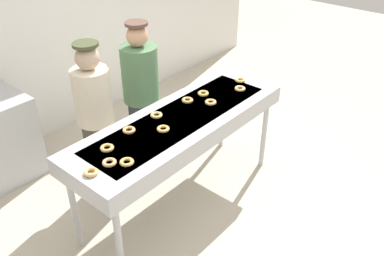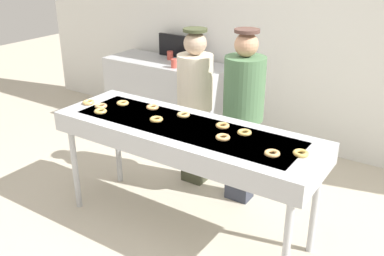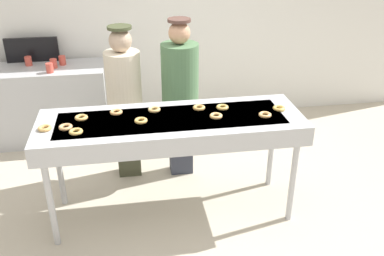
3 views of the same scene
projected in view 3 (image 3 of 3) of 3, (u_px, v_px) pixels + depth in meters
ground_plane at (174, 210)px, 4.09m from camera, size 16.00×16.00×0.00m
back_wall at (150, 3)px, 5.33m from camera, size 8.00×0.12×3.14m
fryer_conveyor at (172, 127)px, 3.69m from camera, size 2.30×0.75×0.99m
glazed_donut_0 at (116, 112)px, 3.72m from camera, size 0.14×0.14×0.03m
glazed_donut_1 at (141, 121)px, 3.57m from camera, size 0.16×0.16×0.03m
glazed_donut_2 at (66, 127)px, 3.46m from camera, size 0.15×0.15×0.03m
glazed_donut_3 at (154, 109)px, 3.77m from camera, size 0.14×0.14×0.03m
glazed_donut_4 at (279, 108)px, 3.80m from camera, size 0.16×0.16×0.03m
glazed_donut_5 at (81, 118)px, 3.62m from camera, size 0.15×0.15×0.03m
glazed_donut_6 at (222, 107)px, 3.82m from camera, size 0.13×0.13×0.03m
glazed_donut_7 at (76, 132)px, 3.38m from camera, size 0.13×0.13×0.03m
glazed_donut_8 at (216, 116)px, 3.65m from camera, size 0.12×0.12×0.03m
glazed_donut_9 at (45, 128)px, 3.44m from camera, size 0.14×0.14×0.03m
glazed_donut_10 at (199, 108)px, 3.81m from camera, size 0.16×0.16×0.03m
glazed_donut_11 at (265, 115)px, 3.67m from camera, size 0.14×0.14×0.03m
worker_baker at (180, 88)px, 4.30m from camera, size 0.38×0.38×1.69m
worker_assistant at (124, 94)px, 4.28m from camera, size 0.35×0.35×1.63m
prep_counter at (37, 104)px, 5.22m from camera, size 1.72×0.64×0.93m
paper_cup_0 at (54, 63)px, 5.00m from camera, size 0.08×0.08×0.11m
paper_cup_1 at (62, 60)px, 5.11m from camera, size 0.08×0.08×0.11m
paper_cup_2 at (28, 61)px, 5.08m from camera, size 0.08×0.08×0.11m
paper_cup_3 at (50, 68)px, 4.85m from camera, size 0.08×0.08×0.11m
menu_display at (32, 50)px, 5.18m from camera, size 0.63×0.04×0.30m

